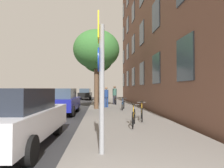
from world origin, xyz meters
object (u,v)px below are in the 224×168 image
Objects in this scene: bicycle_2 at (123,105)px; car_2 at (85,94)px; traffic_light at (97,81)px; bicycle_3 at (115,100)px; car_0 at (17,117)px; car_1 at (62,101)px; sign_post at (101,74)px; pedestrian_0 at (106,96)px; tree_near at (96,50)px; tree_far at (98,60)px; pedestrian_1 at (115,94)px; bicycle_0 at (134,117)px; bicycle_1 at (142,113)px.

car_2 is at bearing 103.59° from bicycle_2.
traffic_light is 8.11m from car_2.
car_0 is (-3.78, -13.20, 0.35)m from bicycle_3.
traffic_light is at bearing -76.96° from car_2.
bicycle_3 is 7.35m from car_1.
sign_post is at bearing -100.10° from bicycle_2.
pedestrian_0 is 0.40× the size of car_1.
tree_near is 6.76m from tree_far.
car_2 reaches higher than bicycle_2.
tree_far is at bearing -68.16° from traffic_light.
pedestrian_1 is at bearing 74.07° from car_0.
sign_post is 3.81m from bicycle_0.
sign_post is 1.96× the size of bicycle_0.
bicycle_0 is 10.76m from pedestrian_1.
pedestrian_0 is (-0.82, 8.01, 0.58)m from bicycle_0.
bicycle_0 is (1.68, -13.98, -1.96)m from traffic_light.
bicycle_3 is at bearing -57.84° from tree_far.
sign_post is 0.75× the size of car_2.
tree_near is 3.61× the size of pedestrian_0.
bicycle_2 is at bearing -59.84° from pedestrian_0.
tree_far is at bearing 122.16° from bicycle_3.
car_1 and car_2 have the same top height.
car_1 is (-4.39, 3.30, 0.37)m from bicycle_1.
bicycle_0 is 0.94× the size of pedestrian_1.
bicycle_2 is (1.91, -0.87, -4.07)m from tree_near.
traffic_light is 1.92× the size of pedestrian_1.
pedestrian_1 is at bearing 84.18° from sign_post.
sign_post is 2.73m from car_0.
bicycle_0 is at bearing -83.14° from traffic_light.
car_2 is (-1.79, 7.74, -1.60)m from traffic_light.
pedestrian_0 is (0.77, 1.08, -3.48)m from tree_near.
car_1 is (-2.40, 7.96, -1.12)m from sign_post.
pedestrian_1 reaches higher than bicycle_2.
bicycle_2 is 0.88× the size of pedestrian_1.
bicycle_2 is at bearing -76.41° from car_2.
tree_near is 0.97× the size of tree_far.
car_0 is at bearing -139.26° from bicycle_1.
tree_far reaches higher than bicycle_0.
pedestrian_0 is 0.94× the size of pedestrian_1.
tree_far is at bearing 97.44° from pedestrian_0.
pedestrian_0 reaches higher than bicycle_1.
tree_far is at bearing 76.30° from car_1.
tree_near is (-0.25, 10.17, 2.57)m from sign_post.
sign_post is at bearing -85.12° from car_2.
pedestrian_1 is at bearing 57.53° from car_1.
sign_post is at bearing -113.06° from bicycle_1.
tree_far is at bearing 100.19° from bicycle_1.
pedestrian_0 is (0.74, -5.67, -3.72)m from tree_far.
pedestrian_0 is at bearing 74.71° from car_0.
car_0 is 23.97m from car_2.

